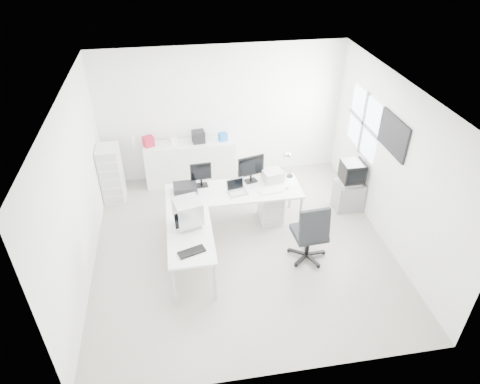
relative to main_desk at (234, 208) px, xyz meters
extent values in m
cube|color=beige|center=(0.04, -0.63, -0.38)|extent=(5.00, 5.00, 0.01)
cube|color=white|center=(0.04, -0.63, 2.42)|extent=(5.00, 5.00, 0.01)
cube|color=white|center=(0.04, 1.87, 1.02)|extent=(5.00, 0.02, 2.80)
cube|color=white|center=(-2.46, -0.63, 1.02)|extent=(0.02, 5.00, 2.80)
cube|color=white|center=(2.54, -0.63, 1.02)|extent=(0.02, 5.00, 2.80)
cube|color=white|center=(0.70, 0.05, -0.08)|extent=(0.40, 0.50, 0.60)
cube|color=black|center=(-0.85, 0.10, 0.45)|extent=(0.41, 0.33, 0.14)
cube|color=white|center=(0.65, -0.15, 0.38)|extent=(0.43, 0.17, 0.02)
sphere|color=white|center=(0.95, -0.10, 0.40)|extent=(0.06, 0.06, 0.06)
cube|color=#B6B6B6|center=(0.75, 0.22, 0.47)|extent=(0.41, 0.37, 0.20)
cube|color=black|center=(-0.85, -1.50, 0.39)|extent=(0.43, 0.28, 0.03)
cube|color=gray|center=(2.26, 0.16, -0.09)|extent=(0.52, 0.42, 0.56)
cube|color=white|center=(-0.68, 1.61, 0.09)|extent=(1.85, 0.46, 0.93)
cube|color=#AE182F|center=(-1.48, 1.61, 0.65)|extent=(0.25, 0.24, 0.20)
cube|color=white|center=(-0.98, 1.61, 0.62)|extent=(0.15, 0.14, 0.13)
cube|color=black|center=(-0.48, 1.61, 0.68)|extent=(0.27, 0.25, 0.25)
cube|color=blue|center=(0.02, 1.61, 0.63)|extent=(0.19, 0.18, 0.16)
cylinder|color=white|center=(-1.78, 1.65, 0.66)|extent=(0.07, 0.07, 0.22)
cube|color=white|center=(-2.24, 1.22, 0.21)|extent=(0.41, 0.49, 1.17)
camera|label=1|loc=(-0.91, -6.21, 4.59)|focal=32.00mm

